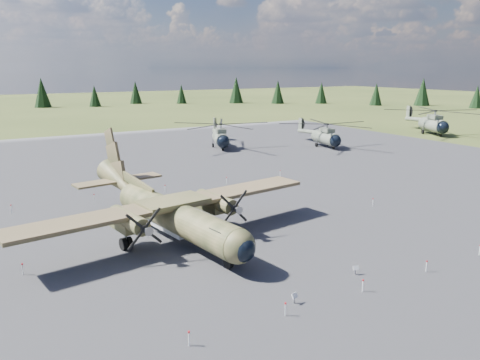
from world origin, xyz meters
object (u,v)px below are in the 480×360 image
helicopter_mid (326,130)px  helicopter_near (221,130)px  helicopter_far (434,117)px  transport_plane (168,208)px

helicopter_mid → helicopter_near: bearing=163.7°
helicopter_mid → helicopter_far: (30.58, 1.40, 0.66)m
transport_plane → helicopter_mid: (41.36, 29.19, 0.58)m
transport_plane → helicopter_near: (24.53, 37.57, 0.67)m
helicopter_far → helicopter_near: bearing=-164.1°
helicopter_mid → helicopter_far: helicopter_far is taller
helicopter_near → helicopter_mid: size_ratio=1.06×
transport_plane → helicopter_near: transport_plane is taller
helicopter_far → transport_plane: bearing=-132.7°
helicopter_near → helicopter_far: 47.93m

